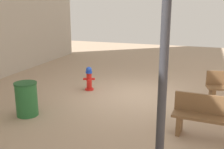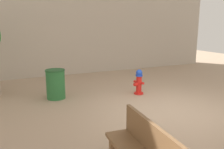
{
  "view_description": "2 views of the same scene",
  "coord_description": "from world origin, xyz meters",
  "views": [
    {
      "loc": [
        -2.01,
        8.16,
        2.89
      ],
      "look_at": [
        0.47,
        1.11,
        0.94
      ],
      "focal_mm": 43.18,
      "sensor_mm": 36.0,
      "label": 1
    },
    {
      "loc": [
        -4.73,
        3.85,
        2.27
      ],
      "look_at": [
        1.06,
        1.22,
        0.9
      ],
      "focal_mm": 37.58,
      "sensor_mm": 36.0,
      "label": 2
    }
  ],
  "objects": [
    {
      "name": "trash_bin",
      "position": [
        2.37,
        2.54,
        0.46
      ],
      "size": [
        0.6,
        0.6,
        0.91
      ],
      "color": "#266633",
      "rests_on": "ground_plane"
    },
    {
      "name": "fire_hydrant",
      "position": [
        1.71,
        -0.04,
        0.41
      ],
      "size": [
        0.41,
        0.38,
        0.82
      ],
      "color": "red",
      "rests_on": "ground_plane"
    },
    {
      "name": "ground_plane",
      "position": [
        0.0,
        0.0,
        0.0
      ],
      "size": [
        23.4,
        23.4,
        0.0
      ],
      "primitive_type": "plane",
      "color": "tan"
    }
  ]
}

